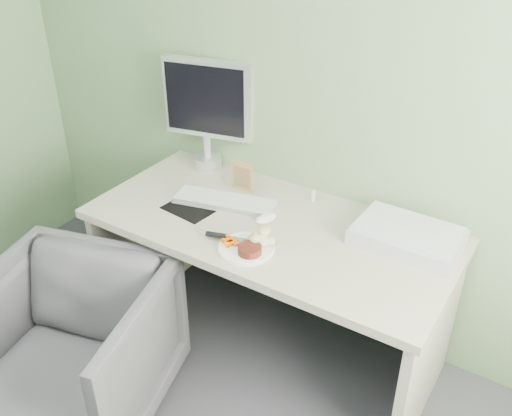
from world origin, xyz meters
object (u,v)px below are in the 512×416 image
Objects in this scene: plate at (246,248)px; scanner at (407,237)px; monitor at (208,108)px; desk at (269,258)px; desk_chair at (71,349)px.

scanner reaches higher than plate.
plate is 0.84m from monitor.
desk is 2.13× the size of desk_chair.
desk_chair is (-1.06, -0.92, -0.42)m from scanner.
desk_chair is (-0.53, -0.53, -0.39)m from plate.
monitor is 0.74× the size of desk_chair.
desk reaches higher than desk_chair.
monitor is (-1.10, 0.14, 0.28)m from scanner.
desk is 2.89× the size of monitor.
desk is at bearing 95.94° from plate.
monitor is at bearing 137.06° from plate.
plate reaches higher than desk.
desk_chair is at bearing -99.62° from monitor.
scanner is (0.53, 0.39, 0.03)m from plate.
scanner is at bearing 36.37° from plate.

